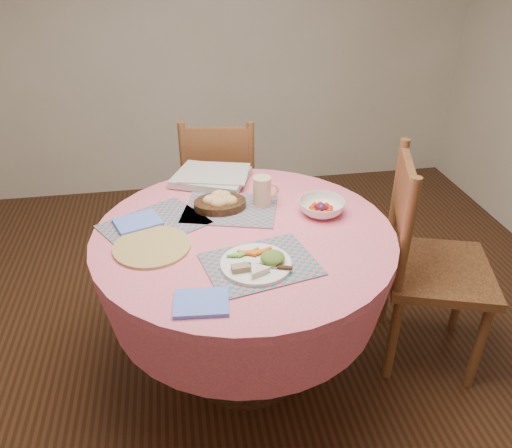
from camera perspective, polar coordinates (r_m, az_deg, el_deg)
The scene contains 15 objects.
ground at distance 2.51m, azimuth -1.17°, elevation -15.57°, with size 4.00×4.00×0.00m, color #331C0F.
dining_table at distance 2.15m, azimuth -1.32°, elevation -5.27°, with size 1.24×1.24×0.75m.
chair_right at distance 2.37m, azimuth 18.96°, elevation -3.96°, with size 0.58×0.59×1.03m.
chair_back at distance 2.95m, azimuth -4.11°, elevation 4.02°, with size 0.50×0.49×0.95m.
placemat_front at distance 1.84m, azimuth 0.51°, elevation -4.62°, with size 0.40×0.30×0.01m, color #178172.
placemat_left at distance 2.12m, azimuth -11.57°, elevation -0.06°, with size 0.40×0.30×0.01m, color #178172.
placemat_back at distance 2.20m, azimuth -2.94°, elevation 1.74°, with size 0.40×0.30×0.01m, color #178172.
wicker_trivet at distance 1.97m, azimuth -11.80°, elevation -2.54°, with size 0.30×0.30×0.01m, color olive.
napkin_near at distance 1.67m, azimuth -6.27°, elevation -8.94°, with size 0.18×0.14×0.01m, color #5F7BF6.
napkin_far at distance 2.13m, azimuth -13.37°, elevation 0.21°, with size 0.18×0.14×0.01m, color #5F7BF6.
dinner_plate at distance 1.82m, azimuth 0.26°, elevation -4.45°, with size 0.26×0.26×0.05m.
bread_bowl at distance 2.19m, azimuth -4.13°, elevation 2.58°, with size 0.23×0.23×0.08m.
latte_mug at distance 2.20m, azimuth 0.76°, elevation 3.79°, with size 0.12×0.08×0.13m.
fruit_bowl at distance 2.17m, azimuth 7.48°, elevation 1.90°, with size 0.26×0.26×0.06m.
newspaper_stack at distance 2.45m, azimuth -5.09°, elevation 5.42°, with size 0.42×0.39×0.04m.
Camera 1 is at (-0.24, -1.72, 1.82)m, focal length 35.00 mm.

